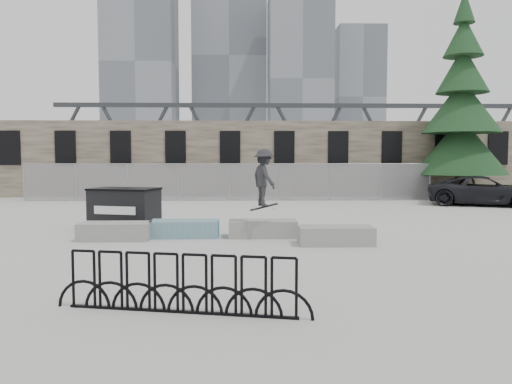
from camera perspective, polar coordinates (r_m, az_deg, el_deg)
ground at (r=14.70m, az=-4.34°, el=-5.24°), size 120.00×120.00×0.00m
stone_wall at (r=30.74m, az=-2.92°, el=3.81°), size 36.00×2.58×4.50m
chainlink_fence at (r=27.03m, az=-3.09°, el=1.19°), size 22.06×0.06×2.02m
planter_far_left at (r=14.84m, az=-15.79°, el=-4.24°), size 2.00×0.90×0.49m
planter_center_left at (r=14.92m, az=-8.14°, el=-4.09°), size 2.00×0.90×0.49m
planter_center_right at (r=14.79m, az=0.78°, el=-4.11°), size 2.00×0.90×0.49m
planter_offset at (r=13.68m, az=9.08°, el=-4.83°), size 2.00×0.90×0.49m
dumpster at (r=16.62m, az=-14.78°, el=-1.89°), size 2.34×1.78×1.37m
bike_rack at (r=7.73m, az=-8.65°, el=-10.41°), size 3.97×0.86×0.90m
spruce_tree at (r=30.26m, az=22.43°, el=8.10°), size 5.07×5.07×11.50m
skyline_towers at (r=109.88m, az=-2.54°, el=13.66°), size 58.00×28.00×48.00m
truss_bridge at (r=70.13m, az=6.04°, el=5.43°), size 70.00×3.00×9.80m
suv at (r=26.71m, az=24.59°, el=0.13°), size 5.70×4.09×1.44m
skateboarder at (r=14.13m, az=0.92°, el=1.65°), size 0.98×1.20×1.75m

